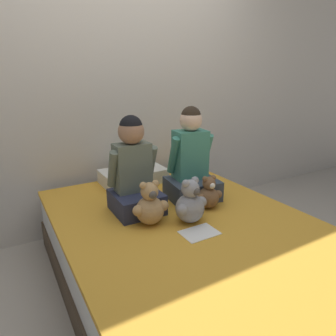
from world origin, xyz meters
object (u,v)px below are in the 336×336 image
object	(u,v)px
teddy_bear_between_children	(190,204)
pillow_at_headboard	(133,176)
child_on_right	(191,163)
teddy_bear_held_by_left_child	(150,206)
child_on_left	(134,172)
bed	(189,256)
sign_card	(199,233)
teddy_bear_held_by_right_child	(209,194)

from	to	relation	value
teddy_bear_between_children	pillow_at_headboard	distance (m)	0.83
pillow_at_headboard	teddy_bear_between_children	bearing A→B (deg)	-89.21
child_on_right	teddy_bear_held_by_left_child	bearing A→B (deg)	-146.27
pillow_at_headboard	teddy_bear_held_by_left_child	bearing A→B (deg)	-106.19
child_on_left	teddy_bear_held_by_left_child	distance (m)	0.27
bed	sign_card	xyz separation A→B (m)	(-0.02, -0.13, 0.24)
child_on_left	teddy_bear_between_children	distance (m)	0.42
bed	teddy_bear_held_by_left_child	bearing A→B (deg)	151.32
child_on_right	teddy_bear_held_by_left_child	world-z (taller)	child_on_right
bed	pillow_at_headboard	world-z (taller)	pillow_at_headboard
child_on_right	teddy_bear_held_by_right_child	distance (m)	0.28
teddy_bear_between_children	child_on_right	bearing A→B (deg)	42.54
bed	teddy_bear_held_by_left_child	xyz separation A→B (m)	(-0.21, 0.12, 0.35)
teddy_bear_between_children	sign_card	world-z (taller)	teddy_bear_between_children
bed	teddy_bear_between_children	world-z (taller)	teddy_bear_between_children
child_on_left	child_on_right	xyz separation A→B (m)	(0.45, -0.00, -0.00)
teddy_bear_held_by_left_child	teddy_bear_held_by_right_child	bearing A→B (deg)	4.34
teddy_bear_between_children	pillow_at_headboard	bearing A→B (deg)	78.03
child_on_left	pillow_at_headboard	xyz separation A→B (m)	(0.21, 0.50, -0.21)
child_on_left	teddy_bear_held_by_left_child	size ratio (longest dim) A/B	2.30
teddy_bear_held_by_right_child	sign_card	size ratio (longest dim) A/B	1.09
bed	teddy_bear_between_children	distance (m)	0.36
pillow_at_headboard	teddy_bear_held_by_right_child	bearing A→B (deg)	-72.15
bed	pillow_at_headboard	distance (m)	0.89
child_on_left	teddy_bear_held_by_left_child	bearing A→B (deg)	-89.33
child_on_right	pillow_at_headboard	size ratio (longest dim) A/B	1.26
teddy_bear_held_by_right_child	teddy_bear_between_children	distance (m)	0.25
teddy_bear_held_by_right_child	bed	bearing A→B (deg)	-148.35
teddy_bear_held_by_right_child	sign_card	distance (m)	0.37
child_on_right	pillow_at_headboard	xyz separation A→B (m)	(-0.24, 0.50, -0.21)
teddy_bear_held_by_left_child	pillow_at_headboard	world-z (taller)	teddy_bear_held_by_left_child
bed	pillow_at_headboard	bearing A→B (deg)	90.00
bed	sign_card	distance (m)	0.27
teddy_bear_between_children	sign_card	distance (m)	0.19
bed	teddy_bear_held_by_right_child	world-z (taller)	teddy_bear_held_by_right_child
teddy_bear_held_by_left_child	pillow_at_headboard	distance (m)	0.76
teddy_bear_between_children	teddy_bear_held_by_left_child	bearing A→B (deg)	143.04
teddy_bear_held_by_left_child	teddy_bear_between_children	distance (m)	0.24
sign_card	teddy_bear_between_children	bearing A→B (deg)	77.62
teddy_bear_held_by_left_child	teddy_bear_between_children	xyz separation A→B (m)	(0.22, -0.10, 0.00)
bed	teddy_bear_between_children	size ratio (longest dim) A/B	7.26
teddy_bear_between_children	teddy_bear_held_by_right_child	bearing A→B (deg)	12.53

